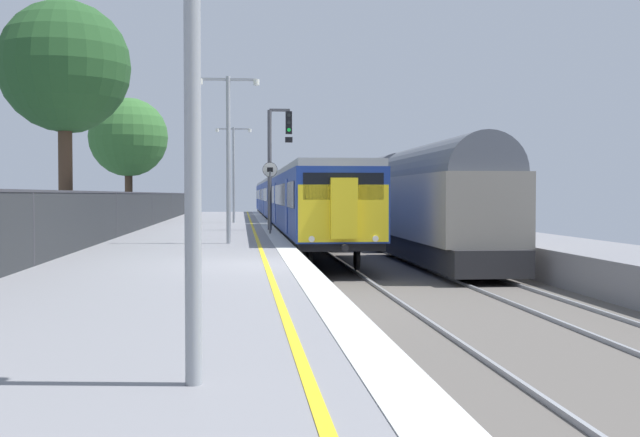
% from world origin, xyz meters
% --- Properties ---
extents(ground, '(17.40, 110.00, 1.21)m').
position_xyz_m(ground, '(2.64, 0.00, -0.61)').
color(ground, gray).
extents(commuter_train_at_platform, '(2.83, 60.32, 3.81)m').
position_xyz_m(commuter_train_at_platform, '(2.10, 35.23, 1.27)').
color(commuter_train_at_platform, navy).
rests_on(commuter_train_at_platform, ground).
extents(freight_train_adjacent_track, '(2.60, 50.87, 4.36)m').
position_xyz_m(freight_train_adjacent_track, '(6.10, 28.91, 1.37)').
color(freight_train_adjacent_track, '#232326').
rests_on(freight_train_adjacent_track, ground).
extents(signal_gantry, '(1.10, 0.24, 5.35)m').
position_xyz_m(signal_gantry, '(0.61, 17.24, 3.33)').
color(signal_gantry, '#47474C').
rests_on(signal_gantry, ground).
extents(speed_limit_sign, '(0.59, 0.08, 2.87)m').
position_xyz_m(speed_limit_sign, '(0.25, 14.02, 1.82)').
color(speed_limit_sign, '#59595B').
rests_on(speed_limit_sign, ground).
extents(platform_lamp_near, '(2.00, 0.20, 5.06)m').
position_xyz_m(platform_lamp_near, '(-1.31, -11.29, 3.02)').
color(platform_lamp_near, '#93999E').
rests_on(platform_lamp_near, ground).
extents(platform_lamp_mid, '(2.00, 0.20, 5.36)m').
position_xyz_m(platform_lamp_mid, '(-1.31, 7.78, 3.18)').
color(platform_lamp_mid, '#93999E').
rests_on(platform_lamp_mid, ground).
extents(platform_lamp_far, '(2.00, 0.20, 5.34)m').
position_xyz_m(platform_lamp_far, '(-1.31, 26.85, 3.17)').
color(platform_lamp_far, '#93999E').
rests_on(platform_lamp_far, ground).
extents(platform_back_fence, '(0.07, 99.00, 1.69)m').
position_xyz_m(platform_back_fence, '(-5.45, 0.00, 0.88)').
color(platform_back_fence, '#282B2D').
rests_on(platform_back_fence, ground).
extents(background_tree_left, '(3.95, 3.95, 7.42)m').
position_xyz_m(background_tree_left, '(-6.18, 6.90, 5.27)').
color(background_tree_left, '#473323').
rests_on(background_tree_left, ground).
extents(background_tree_centre, '(4.49, 4.49, 7.10)m').
position_xyz_m(background_tree_centre, '(-7.21, 28.47, 4.73)').
color(background_tree_centre, '#473323').
rests_on(background_tree_centre, ground).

